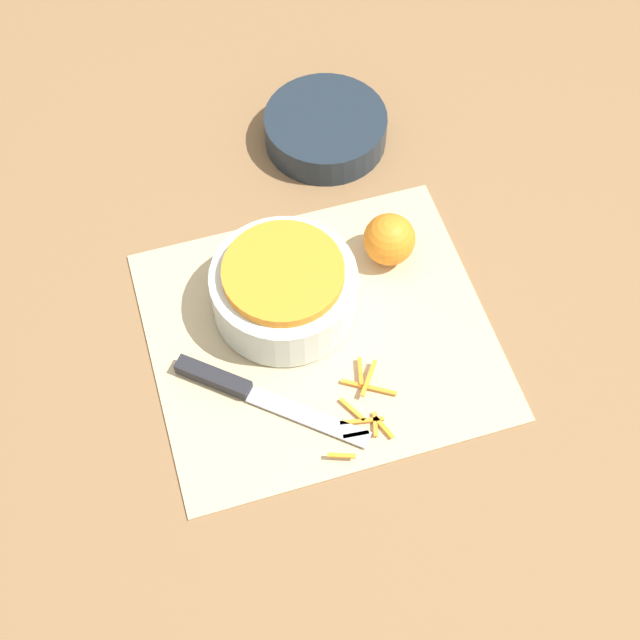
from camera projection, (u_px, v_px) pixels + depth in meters
ground_plane at (320, 335)px, 1.12m from camera, size 4.00×4.00×0.00m
cutting_board at (320, 334)px, 1.12m from camera, size 0.42×0.38×0.01m
bowl_speckled at (284, 288)px, 1.10m from camera, size 0.18×0.18×0.08m
bowl_dark at (325, 129)px, 1.27m from camera, size 0.18×0.18×0.05m
knife at (237, 387)px, 1.07m from camera, size 0.21×0.18×0.02m
orange_left at (389, 239)px, 1.15m from camera, size 0.07×0.07×0.07m
peel_pile at (364, 407)px, 1.06m from camera, size 0.11×0.13×0.01m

